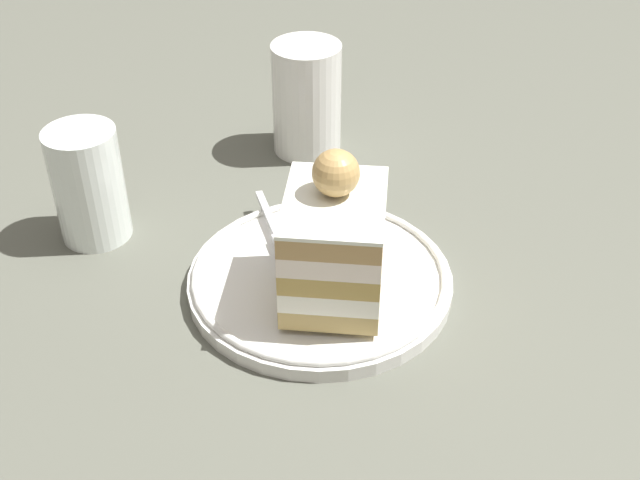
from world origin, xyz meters
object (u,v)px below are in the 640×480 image
at_px(drink_glass_near, 307,105).
at_px(drink_glass_far, 90,191).
at_px(fork, 275,230).
at_px(cake_slice, 334,242).
at_px(whipped_cream_dollop, 340,201).
at_px(dessert_plate, 320,279).

xyz_separation_m(drink_glass_near, drink_glass_far, (0.11, 0.21, -0.00)).
bearing_deg(drink_glass_near, fork, 104.46).
bearing_deg(drink_glass_far, cake_slice, 177.88).
distance_m(cake_slice, whipped_cream_dollop, 0.09).
xyz_separation_m(whipped_cream_dollop, drink_glass_far, (0.20, 0.08, 0.01)).
bearing_deg(drink_glass_far, fork, -164.67).
height_order(dessert_plate, fork, fork).
height_order(fork, drink_glass_far, drink_glass_far).
bearing_deg(drink_glass_far, dessert_plate, -177.49).
bearing_deg(fork, dessert_plate, 149.51).
distance_m(dessert_plate, whipped_cream_dollop, 0.07).
distance_m(dessert_plate, drink_glass_near, 0.22).
relative_size(cake_slice, drink_glass_near, 1.06).
bearing_deg(fork, drink_glass_near, -75.54).
distance_m(dessert_plate, fork, 0.06).
distance_m(dessert_plate, drink_glass_far, 0.21).
bearing_deg(dessert_plate, whipped_cream_dollop, -81.39).
xyz_separation_m(dessert_plate, fork, (0.05, -0.03, 0.01)).
xyz_separation_m(dessert_plate, drink_glass_far, (0.21, 0.01, 0.04)).
distance_m(cake_slice, drink_glass_near, 0.24).
bearing_deg(whipped_cream_dollop, drink_glass_far, 21.37).
bearing_deg(drink_glass_far, drink_glass_near, -117.89).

